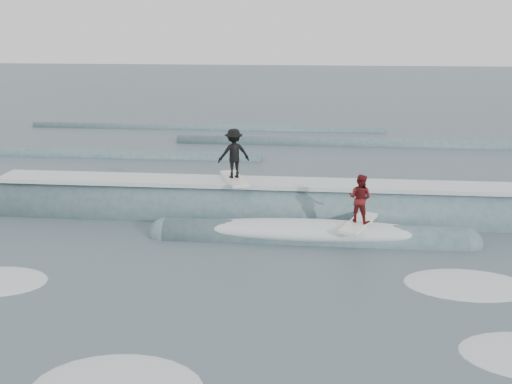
{
  "coord_description": "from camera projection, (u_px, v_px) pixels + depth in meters",
  "views": [
    {
      "loc": [
        1.71,
        -12.42,
        6.26
      ],
      "look_at": [
        0.0,
        4.97,
        1.1
      ],
      "focal_mm": 40.0,
      "sensor_mm": 36.0,
      "label": 1
    }
  ],
  "objects": [
    {
      "name": "surfer_black",
      "position": [
        234.0,
        156.0,
        18.98
      ],
      "size": [
        1.23,
        2.06,
        1.75
      ],
      "color": "white",
      "rests_on": "ground"
    },
    {
      "name": "breaking_wave",
      "position": [
        265.0,
        217.0,
        19.16
      ],
      "size": [
        23.43,
        3.91,
        2.26
      ],
      "color": "#3A5D61",
      "rests_on": "ground"
    },
    {
      "name": "surfer_red",
      "position": [
        360.0,
        202.0,
        16.74
      ],
      "size": [
        1.29,
        2.06,
        1.55
      ],
      "color": "white",
      "rests_on": "ground"
    },
    {
      "name": "ground",
      "position": [
        236.0,
        293.0,
        13.78
      ],
      "size": [
        160.0,
        160.0,
        0.0
      ],
      "primitive_type": "plane",
      "color": "#3B4B56",
      "rests_on": "ground"
    },
    {
      "name": "whitewater",
      "position": [
        246.0,
        320.0,
        12.53
      ],
      "size": [
        17.02,
        7.0,
        0.1
      ],
      "color": "white",
      "rests_on": "ground"
    },
    {
      "name": "far_swells",
      "position": [
        230.0,
        144.0,
        30.88
      ],
      "size": [
        39.02,
        8.65,
        0.8
      ],
      "color": "#3A5D61",
      "rests_on": "ground"
    }
  ]
}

